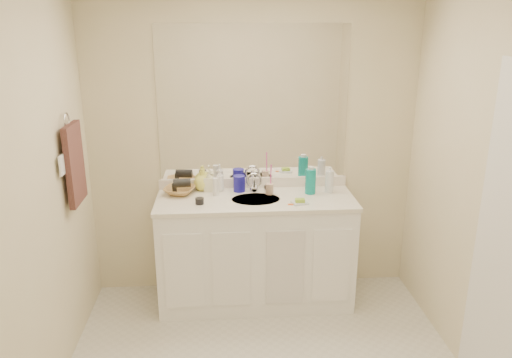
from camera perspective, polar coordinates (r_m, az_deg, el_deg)
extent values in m
cube|color=beige|center=(3.99, -0.34, 3.48)|extent=(2.60, 0.02, 2.40)
cube|color=beige|center=(2.93, -24.76, -3.59)|extent=(0.02, 2.60, 2.40)
cube|color=beige|center=(3.15, 25.72, -2.30)|extent=(0.02, 2.60, 2.40)
cube|color=white|center=(4.00, -0.05, -8.33)|extent=(1.50, 0.55, 0.85)
cube|color=white|center=(3.83, -0.05, -2.41)|extent=(1.52, 0.57, 0.03)
cube|color=white|center=(4.05, -0.31, -0.41)|extent=(1.52, 0.03, 0.08)
cylinder|color=silver|center=(3.81, -0.03, -2.47)|extent=(0.37, 0.37, 0.02)
cylinder|color=silver|center=(3.96, -0.22, -0.66)|extent=(0.02, 0.02, 0.11)
cube|color=white|center=(3.91, -0.34, 8.57)|extent=(1.48, 0.01, 1.20)
cylinder|color=#1A1699|center=(3.96, -1.92, -0.52)|extent=(0.12, 0.12, 0.13)
cylinder|color=#D0AE92|center=(3.90, 1.55, -1.13)|extent=(0.07, 0.07, 0.08)
cylinder|color=#F741B1|center=(3.87, 1.71, 0.38)|extent=(0.01, 0.04, 0.19)
cylinder|color=#0B8E89|center=(3.92, 6.25, -0.26)|extent=(0.09, 0.09, 0.20)
cylinder|color=white|center=(3.97, 8.38, -0.28)|extent=(0.08, 0.08, 0.17)
cube|color=silver|center=(3.72, 5.03, -2.73)|extent=(0.13, 0.11, 0.01)
cube|color=#91BC2E|center=(3.72, 5.04, -2.47)|extent=(0.07, 0.05, 0.03)
cube|color=orange|center=(3.70, 4.52, -2.91)|extent=(0.11, 0.03, 0.00)
cylinder|color=black|center=(3.72, -6.46, -2.52)|extent=(0.07, 0.07, 0.05)
cylinder|color=white|center=(3.87, -4.64, -0.90)|extent=(0.06, 0.06, 0.14)
imported|color=white|center=(3.97, -4.16, -0.14)|extent=(0.07, 0.07, 0.18)
imported|color=#F7F6C9|center=(3.98, -5.43, -0.18)|extent=(0.08, 0.08, 0.17)
imported|color=#EEEE5C|center=(4.00, -6.16, -0.05)|extent=(0.15, 0.15, 0.17)
imported|color=#AC8045|center=(3.95, -8.72, -1.31)|extent=(0.29, 0.29, 0.06)
cylinder|color=black|center=(3.93, -8.47, -0.46)|extent=(0.14, 0.08, 0.07)
torus|color=silver|center=(3.54, -20.84, 6.27)|extent=(0.01, 0.11, 0.11)
cube|color=#361F1D|center=(3.60, -20.01, 1.62)|extent=(0.04, 0.32, 0.55)
cube|color=white|center=(3.41, -21.32, 1.47)|extent=(0.01, 0.08, 0.13)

